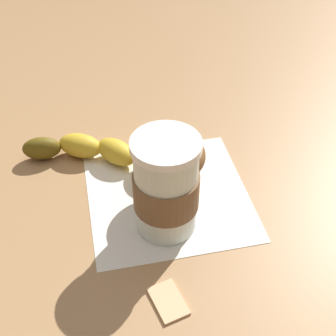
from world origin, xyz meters
TOP-DOWN VIEW (x-y plane):
  - ground_plane at (0.00, 0.00)m, footprint 3.00×3.00m
  - paper_napkin at (0.00, 0.00)m, footprint 0.25×0.25m
  - coffee_cup at (-0.05, 0.02)m, footprint 0.08×0.08m
  - muffin at (0.00, -0.01)m, footprint 0.08×0.08m
  - banana at (0.10, 0.08)m, footprint 0.14×0.19m
  - sugar_packet at (-0.16, 0.06)m, footprint 0.05×0.04m

SIDE VIEW (x-z plane):
  - ground_plane at x=0.00m, z-range 0.00..0.00m
  - paper_napkin at x=0.00m, z-range 0.00..0.00m
  - sugar_packet at x=-0.16m, z-range 0.00..0.01m
  - banana at x=0.10m, z-range 0.00..0.04m
  - muffin at x=0.00m, z-range 0.01..0.11m
  - coffee_cup at x=-0.05m, z-range 0.00..0.14m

